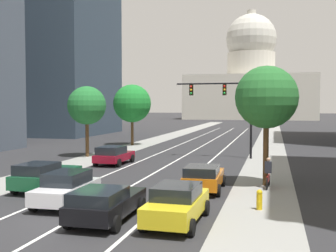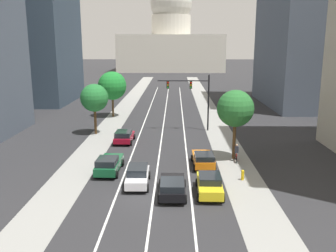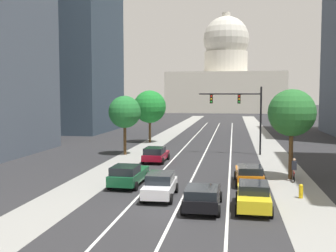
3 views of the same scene
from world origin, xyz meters
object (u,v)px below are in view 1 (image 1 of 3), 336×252
capitol_building (251,83)px  car_crimson (113,155)px  street_tree_mid_left (87,106)px  fire_hydrant (259,199)px  car_yellow (177,203)px  car_orange (204,177)px  traffic_signal_mast (228,101)px  car_green (45,175)px  car_black (105,203)px  cyclist (268,173)px  street_tree_mid_right (266,98)px  street_tree_near_left (132,104)px  car_white (67,188)px

capitol_building → car_crimson: size_ratio=9.89×
car_crimson → street_tree_mid_left: 7.06m
fire_hydrant → street_tree_mid_left: (-15.77, 15.95, 4.14)m
car_yellow → street_tree_mid_left: street_tree_mid_left is taller
car_orange → traffic_signal_mast: bearing=-0.6°
car_yellow → car_orange: size_ratio=1.03×
car_green → car_orange: (8.52, 1.75, -0.03)m
car_black → car_green: bearing=48.2°
car_orange → fire_hydrant: bearing=-139.5°
capitol_building → cyclist: capitol_building is taller
street_tree_mid_right → street_tree_near_left: bearing=126.0°
car_yellow → car_green: (-8.51, 4.62, 0.00)m
car_crimson → car_orange: same height
car_yellow → traffic_signal_mast: 21.54m
car_green → car_white: size_ratio=1.12×
street_tree_mid_right → car_black: bearing=-123.1°
capitol_building → car_crimson: (-4.26, -115.72, -11.53)m
car_black → car_orange: size_ratio=1.05×
car_yellow → cyclist: size_ratio=2.56×
capitol_building → car_black: bearing=-89.4°
street_tree_mid_right → capitol_building: bearing=93.5°
car_crimson → car_black: size_ratio=0.95×
street_tree_near_left → fire_hydrant: bearing=-60.6°
car_yellow → car_crimson: size_ratio=1.03×
car_yellow → car_black: 2.87m
car_green → traffic_signal_mast: (8.26, 16.50, 4.25)m
car_yellow → car_orange: bearing=1.1°
fire_hydrant → capitol_building: bearing=93.3°
traffic_signal_mast → street_tree_mid_left: (-12.45, -2.19, -0.44)m
car_green → car_crimson: size_ratio=1.12×
traffic_signal_mast → street_tree_mid_right: traffic_signal_mast is taller
car_white → fire_hydrant: bearing=-83.1°
street_tree_near_left → car_white: bearing=-76.8°
capitol_building → car_yellow: capitol_building is taller
fire_hydrant → street_tree_mid_right: 7.47m
car_crimson → traffic_signal_mast: (8.26, 6.38, 4.27)m
car_green → cyclist: cyclist is taller
capitol_building → street_tree_mid_right: capitol_building is taller
car_yellow → car_orange: (0.01, 6.37, -0.02)m
car_yellow → car_white: size_ratio=1.04×
capitol_building → fire_hydrant: capitol_building is taller
car_white → car_orange: 7.33m
street_tree_near_left → street_tree_mid_right: street_tree_near_left is taller
traffic_signal_mast → car_orange: bearing=-89.0°
car_green → street_tree_mid_left: (-4.19, 14.31, 3.81)m
car_yellow → street_tree_near_left: (-12.34, 30.27, 4.05)m
car_yellow → street_tree_near_left: 32.94m
car_orange → street_tree_mid_right: 5.92m
car_white → street_tree_mid_right: size_ratio=0.61×
street_tree_mid_right → car_yellow: bearing=-110.0°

